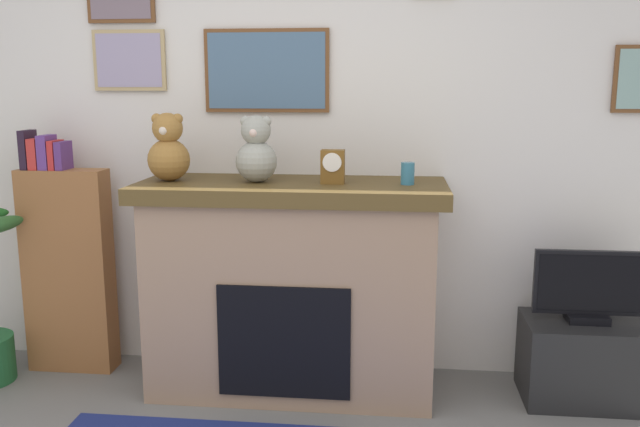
{
  "coord_description": "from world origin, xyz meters",
  "views": [
    {
      "loc": [
        0.66,
        -1.7,
        1.59
      ],
      "look_at": [
        0.3,
        1.64,
        0.95
      ],
      "focal_mm": 37.63,
      "sensor_mm": 36.0,
      "label": 1
    }
  ],
  "objects_px": {
    "television": "(589,288)",
    "fireplace": "(293,286)",
    "mantel_clock": "(333,167)",
    "teddy_bear_brown": "(168,150)",
    "bookshelf": "(67,265)",
    "tv_stand": "(583,361)",
    "teddy_bear_cream": "(256,152)",
    "candle_jar": "(408,173)"
  },
  "relations": [
    {
      "from": "television",
      "to": "fireplace",
      "type": "bearing_deg",
      "value": 179.92
    },
    {
      "from": "television",
      "to": "mantel_clock",
      "type": "relative_size",
      "value": 3.23
    },
    {
      "from": "teddy_bear_brown",
      "to": "fireplace",
      "type": "bearing_deg",
      "value": 1.64
    },
    {
      "from": "bookshelf",
      "to": "mantel_clock",
      "type": "distance_m",
      "value": 1.61
    },
    {
      "from": "fireplace",
      "to": "television",
      "type": "height_order",
      "value": "fireplace"
    },
    {
      "from": "fireplace",
      "to": "teddy_bear_brown",
      "type": "xyz_separation_m",
      "value": [
        -0.63,
        -0.02,
        0.7
      ]
    },
    {
      "from": "mantel_clock",
      "to": "teddy_bear_brown",
      "type": "height_order",
      "value": "teddy_bear_brown"
    },
    {
      "from": "fireplace",
      "to": "mantel_clock",
      "type": "relative_size",
      "value": 9.32
    },
    {
      "from": "tv_stand",
      "to": "teddy_bear_cream",
      "type": "xyz_separation_m",
      "value": [
        -1.67,
        -0.02,
        1.05
      ]
    },
    {
      "from": "television",
      "to": "candle_jar",
      "type": "distance_m",
      "value": 1.07
    },
    {
      "from": "fireplace",
      "to": "teddy_bear_cream",
      "type": "height_order",
      "value": "teddy_bear_cream"
    },
    {
      "from": "fireplace",
      "to": "candle_jar",
      "type": "distance_m",
      "value": 0.84
    },
    {
      "from": "candle_jar",
      "to": "teddy_bear_cream",
      "type": "relative_size",
      "value": 0.33
    },
    {
      "from": "candle_jar",
      "to": "teddy_bear_cream",
      "type": "distance_m",
      "value": 0.77
    },
    {
      "from": "candle_jar",
      "to": "mantel_clock",
      "type": "distance_m",
      "value": 0.37
    },
    {
      "from": "teddy_bear_cream",
      "to": "bookshelf",
      "type": "bearing_deg",
      "value": 173.94
    },
    {
      "from": "bookshelf",
      "to": "teddy_bear_brown",
      "type": "distance_m",
      "value": 0.93
    },
    {
      "from": "bookshelf",
      "to": "teddy_bear_brown",
      "type": "height_order",
      "value": "teddy_bear_brown"
    },
    {
      "from": "mantel_clock",
      "to": "bookshelf",
      "type": "bearing_deg",
      "value": 175.47
    },
    {
      "from": "tv_stand",
      "to": "teddy_bear_brown",
      "type": "distance_m",
      "value": 2.38
    },
    {
      "from": "television",
      "to": "mantel_clock",
      "type": "height_order",
      "value": "mantel_clock"
    },
    {
      "from": "television",
      "to": "bookshelf",
      "type": "bearing_deg",
      "value": 177.91
    },
    {
      "from": "tv_stand",
      "to": "mantel_clock",
      "type": "bearing_deg",
      "value": -179.18
    },
    {
      "from": "teddy_bear_cream",
      "to": "teddy_bear_brown",
      "type": "bearing_deg",
      "value": -180.0
    },
    {
      "from": "mantel_clock",
      "to": "teddy_bear_brown",
      "type": "bearing_deg",
      "value": 179.94
    },
    {
      "from": "teddy_bear_brown",
      "to": "television",
      "type": "bearing_deg",
      "value": 0.43
    },
    {
      "from": "candle_jar",
      "to": "teddy_bear_brown",
      "type": "relative_size",
      "value": 0.32
    },
    {
      "from": "candle_jar",
      "to": "teddy_bear_brown",
      "type": "distance_m",
      "value": 1.22
    },
    {
      "from": "mantel_clock",
      "to": "fireplace",
      "type": "bearing_deg",
      "value": 174.83
    },
    {
      "from": "teddy_bear_cream",
      "to": "tv_stand",
      "type": "bearing_deg",
      "value": 0.59
    },
    {
      "from": "tv_stand",
      "to": "teddy_bear_brown",
      "type": "height_order",
      "value": "teddy_bear_brown"
    },
    {
      "from": "bookshelf",
      "to": "teddy_bear_brown",
      "type": "xyz_separation_m",
      "value": [
        0.65,
        -0.12,
        0.66
      ]
    },
    {
      "from": "bookshelf",
      "to": "tv_stand",
      "type": "bearing_deg",
      "value": -2.06
    },
    {
      "from": "fireplace",
      "to": "mantel_clock",
      "type": "bearing_deg",
      "value": -5.17
    },
    {
      "from": "bookshelf",
      "to": "teddy_bear_brown",
      "type": "bearing_deg",
      "value": -10.25
    },
    {
      "from": "tv_stand",
      "to": "teddy_bear_cream",
      "type": "relative_size",
      "value": 1.78
    },
    {
      "from": "fireplace",
      "to": "teddy_bear_brown",
      "type": "relative_size",
      "value": 4.5
    },
    {
      "from": "fireplace",
      "to": "mantel_clock",
      "type": "distance_m",
      "value": 0.67
    },
    {
      "from": "candle_jar",
      "to": "television",
      "type": "bearing_deg",
      "value": 0.97
    },
    {
      "from": "fireplace",
      "to": "tv_stand",
      "type": "distance_m",
      "value": 1.54
    },
    {
      "from": "television",
      "to": "teddy_bear_brown",
      "type": "relative_size",
      "value": 1.56
    },
    {
      "from": "bookshelf",
      "to": "candle_jar",
      "type": "height_order",
      "value": "bookshelf"
    }
  ]
}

